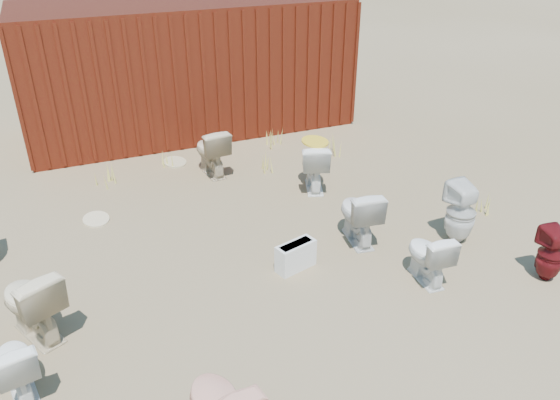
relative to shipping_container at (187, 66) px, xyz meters
name	(u,v)px	position (x,y,z in m)	size (l,w,h in m)	color
ground	(299,260)	(0.00, -5.20, -1.20)	(100.00, 100.00, 0.00)	brown
shipping_container	(187,66)	(0.00, 0.00, 0.00)	(6.00, 2.40, 2.40)	#4F100D
toilet_front_a	(15,366)	(-3.18, -6.16, -0.88)	(0.36, 0.63, 0.64)	white
toilet_front_c	(359,214)	(0.90, -5.07, -0.81)	(0.43, 0.76, 0.77)	silver
toilet_front_maroon	(551,254)	(2.53, -6.68, -0.86)	(0.30, 0.31, 0.68)	#5E1013
toilet_front_e	(428,256)	(1.21, -6.14, -0.87)	(0.37, 0.65, 0.66)	white
toilet_back_beige_left	(31,303)	(-3.02, -5.39, -0.79)	(0.45, 0.80, 0.81)	beige
toilet_back_beige_right	(211,151)	(-0.27, -2.36, -0.80)	(0.44, 0.78, 0.79)	#CAB794
toilet_back_yellowlid	(314,165)	(1.04, -3.49, -0.82)	(0.43, 0.75, 0.77)	white
toilet_back_e	(461,213)	(2.10, -5.59, -0.78)	(0.38, 0.39, 0.84)	white
yellow_lid	(315,141)	(1.04, -3.49, -0.42)	(0.39, 0.49, 0.03)	gold
loose_tank	(296,256)	(-0.11, -5.34, -1.02)	(0.50, 0.20, 0.35)	silver
loose_lid_near	(175,162)	(-0.75, -1.70, -1.19)	(0.38, 0.49, 0.02)	#B9B086
loose_lid_far	(96,219)	(-2.22, -3.20, -1.19)	(0.36, 0.47, 0.02)	beige
weed_clump_a	(107,175)	(-1.91, -2.14, -1.03)	(0.36, 0.36, 0.33)	#C9BF50
weed_clump_b	(269,161)	(0.66, -2.56, -1.06)	(0.32, 0.32, 0.27)	#C9BF50
weed_clump_c	(329,146)	(1.84, -2.42, -1.03)	(0.36, 0.36, 0.35)	#C9BF50
weed_clump_d	(169,158)	(-0.85, -1.74, -1.09)	(0.30, 0.30, 0.23)	#C9BF50
weed_clump_e	(275,138)	(1.12, -1.70, -1.04)	(0.34, 0.34, 0.32)	#C9BF50
weed_clump_f	(484,203)	(2.99, -5.10, -1.07)	(0.28, 0.28, 0.26)	#C9BF50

